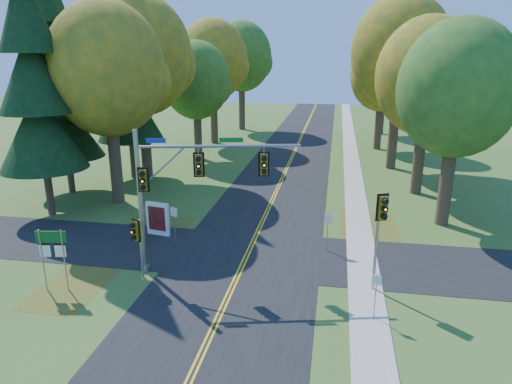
% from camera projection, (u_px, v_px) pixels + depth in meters
% --- Properties ---
extents(ground, '(160.00, 160.00, 0.00)m').
position_uv_depth(ground, '(240.00, 270.00, 23.33)').
color(ground, '#365B20').
rests_on(ground, ground).
extents(road_main, '(8.00, 160.00, 0.02)m').
position_uv_depth(road_main, '(240.00, 270.00, 23.33)').
color(road_main, black).
rests_on(road_main, ground).
extents(road_cross, '(60.00, 6.00, 0.02)m').
position_uv_depth(road_cross, '(248.00, 253.00, 25.21)').
color(road_cross, black).
rests_on(road_cross, ground).
extents(centerline_left, '(0.10, 160.00, 0.01)m').
position_uv_depth(centerline_left, '(238.00, 269.00, 23.34)').
color(centerline_left, gold).
rests_on(centerline_left, road_main).
extents(centerline_right, '(0.10, 160.00, 0.01)m').
position_uv_depth(centerline_right, '(242.00, 270.00, 23.30)').
color(centerline_right, gold).
rests_on(centerline_right, road_main).
extents(sidewalk_east, '(1.60, 160.00, 0.06)m').
position_uv_depth(sidewalk_east, '(364.00, 279.00, 22.29)').
color(sidewalk_east, '#9E998E').
rests_on(sidewalk_east, ground).
extents(leaf_patch_w_near, '(4.00, 6.00, 0.00)m').
position_uv_depth(leaf_patch_w_near, '(151.00, 232.00, 28.17)').
color(leaf_patch_w_near, brown).
rests_on(leaf_patch_w_near, ground).
extents(leaf_patch_e, '(3.50, 8.00, 0.00)m').
position_uv_depth(leaf_patch_e, '(369.00, 234.00, 27.85)').
color(leaf_patch_e, brown).
rests_on(leaf_patch_e, ground).
extents(leaf_patch_w_far, '(3.00, 5.00, 0.00)m').
position_uv_depth(leaf_patch_w_far, '(74.00, 285.00, 21.75)').
color(leaf_patch_w_far, brown).
rests_on(leaf_patch_w_far, ground).
extents(tree_w_a, '(8.00, 8.00, 14.15)m').
position_uv_depth(tree_w_a, '(108.00, 70.00, 31.23)').
color(tree_w_a, '#38281C').
rests_on(tree_w_a, ground).
extents(tree_e_a, '(7.20, 7.20, 12.73)m').
position_uv_depth(tree_e_a, '(459.00, 90.00, 27.17)').
color(tree_e_a, '#38281C').
rests_on(tree_e_a, ground).
extents(tree_w_b, '(8.60, 8.60, 15.38)m').
position_uv_depth(tree_w_b, '(141.00, 56.00, 37.58)').
color(tree_w_b, '#38281C').
rests_on(tree_w_b, ground).
extents(tree_e_b, '(7.60, 7.60, 13.33)m').
position_uv_depth(tree_e_b, '(428.00, 77.00, 33.57)').
color(tree_e_b, '#38281C').
rests_on(tree_e_b, ground).
extents(tree_w_c, '(6.80, 6.80, 11.91)m').
position_uv_depth(tree_w_c, '(197.00, 81.00, 45.63)').
color(tree_w_c, '#38281C').
rests_on(tree_w_c, ground).
extents(tree_e_c, '(8.80, 8.80, 15.79)m').
position_uv_depth(tree_e_c, '(401.00, 52.00, 40.87)').
color(tree_e_c, '#38281C').
rests_on(tree_e_c, ground).
extents(tree_w_d, '(8.20, 8.20, 14.56)m').
position_uv_depth(tree_w_d, '(213.00, 60.00, 53.39)').
color(tree_w_d, '#38281C').
rests_on(tree_w_d, ground).
extents(tree_e_d, '(7.00, 7.00, 12.32)m').
position_uv_depth(tree_e_d, '(383.00, 75.00, 50.33)').
color(tree_e_d, '#38281C').
rests_on(tree_e_d, ground).
extents(tree_w_e, '(8.40, 8.40, 14.97)m').
position_uv_depth(tree_w_e, '(242.00, 57.00, 63.37)').
color(tree_w_e, '#38281C').
rests_on(tree_w_e, ground).
extents(tree_e_e, '(7.80, 7.80, 13.74)m').
position_uv_depth(tree_e_e, '(386.00, 64.00, 59.93)').
color(tree_e_e, '#38281C').
rests_on(tree_e_e, ground).
extents(pine_a, '(5.60, 5.60, 19.48)m').
position_uv_depth(pine_a, '(33.00, 77.00, 28.70)').
color(pine_a, '#38281C').
rests_on(pine_a, ground).
extents(pine_b, '(5.60, 5.60, 17.31)m').
position_uv_depth(pine_b, '(60.00, 87.00, 33.95)').
color(pine_b, '#38281C').
rests_on(pine_b, ground).
extents(pine_c, '(5.60, 5.60, 20.56)m').
position_uv_depth(pine_c, '(125.00, 65.00, 37.72)').
color(pine_c, '#38281C').
rests_on(pine_c, ground).
extents(traffic_mast, '(7.81, 2.23, 7.25)m').
position_uv_depth(traffic_mast, '(180.00, 183.00, 21.90)').
color(traffic_mast, gray).
rests_on(traffic_mast, ground).
extents(east_signal_pole, '(0.53, 0.64, 4.79)m').
position_uv_depth(east_signal_pole, '(381.00, 218.00, 20.14)').
color(east_signal_pole, gray).
rests_on(east_signal_pole, ground).
extents(ped_signal_pole, '(0.47, 0.57, 3.15)m').
position_uv_depth(ped_signal_pole, '(137.00, 235.00, 21.68)').
color(ped_signal_pole, '#9CA0A5').
rests_on(ped_signal_pole, ground).
extents(route_sign_cluster, '(1.40, 0.27, 3.02)m').
position_uv_depth(route_sign_cluster, '(52.00, 248.00, 20.76)').
color(route_sign_cluster, gray).
rests_on(route_sign_cluster, ground).
extents(info_kiosk, '(1.50, 0.48, 2.06)m').
position_uv_depth(info_kiosk, '(158.00, 219.00, 27.51)').
color(info_kiosk, silver).
rests_on(info_kiosk, ground).
extents(reg_sign_e_north, '(0.43, 0.13, 2.26)m').
position_uv_depth(reg_sign_e_north, '(328.00, 225.00, 25.11)').
color(reg_sign_e_north, gray).
rests_on(reg_sign_e_north, ground).
extents(reg_sign_e_south, '(0.39, 0.11, 2.06)m').
position_uv_depth(reg_sign_e_south, '(376.00, 288.00, 18.65)').
color(reg_sign_e_south, gray).
rests_on(reg_sign_e_south, ground).
extents(reg_sign_w, '(0.45, 0.22, 2.50)m').
position_uv_depth(reg_sign_w, '(174.00, 219.00, 25.50)').
color(reg_sign_w, gray).
rests_on(reg_sign_w, ground).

